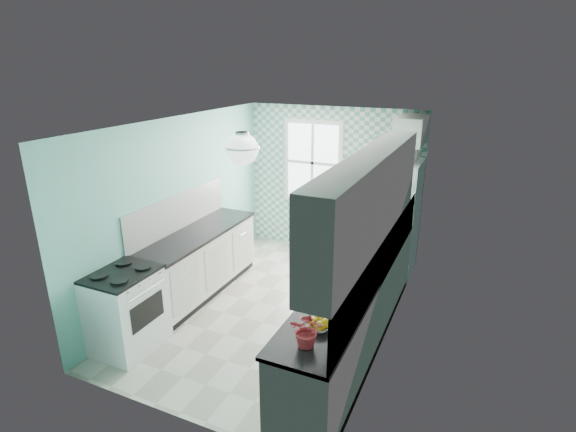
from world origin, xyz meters
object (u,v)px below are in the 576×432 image
at_px(fridge, 391,217).
at_px(microwave, 396,149).
at_px(ceiling_light, 242,149).
at_px(sink, 379,242).
at_px(potted_plant, 308,330).
at_px(stove, 127,309).
at_px(fruit_bowl, 319,326).

bearing_deg(fridge, microwave, 50.46).
relative_size(ceiling_light, sink, 0.65).
height_order(fridge, potted_plant, fridge).
height_order(stove, sink, sink).
bearing_deg(fruit_bowl, sink, 89.91).
xyz_separation_m(fruit_bowl, microwave, (-0.09, 3.40, 0.99)).
relative_size(fridge, stove, 1.90).
height_order(stove, potted_plant, potted_plant).
bearing_deg(potted_plant, sink, 89.92).
bearing_deg(stove, potted_plant, -11.87).
xyz_separation_m(stove, microwave, (2.31, 3.29, 1.47)).
xyz_separation_m(fridge, fruit_bowl, (0.09, -3.40, 0.07)).
xyz_separation_m(stove, potted_plant, (2.40, -0.39, 0.60)).
distance_m(potted_plant, microwave, 3.78).
distance_m(sink, fruit_bowl, 2.25).
height_order(sink, fruit_bowl, sink).
xyz_separation_m(ceiling_light, sink, (1.20, 1.44, -1.39)).
distance_m(stove, microwave, 4.28).
xyz_separation_m(potted_plant, microwave, (-0.09, 3.68, 0.86)).
height_order(ceiling_light, microwave, ceiling_light).
bearing_deg(microwave, potted_plant, 92.77).
height_order(fridge, sink, fridge).
bearing_deg(microwave, sink, 96.02).
bearing_deg(potted_plant, stove, 170.85).
relative_size(stove, fruit_bowl, 4.00).
bearing_deg(ceiling_light, fruit_bowl, -33.98).
relative_size(ceiling_light, fridge, 0.20).
xyz_separation_m(fruit_bowl, potted_plant, (0.00, -0.28, 0.13)).
distance_m(ceiling_light, fridge, 3.16).
height_order(fruit_bowl, microwave, microwave).
height_order(stove, fruit_bowl, fruit_bowl).
height_order(ceiling_light, sink, ceiling_light).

